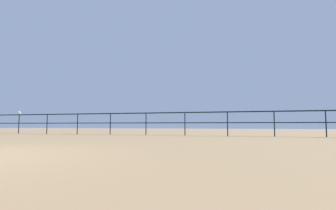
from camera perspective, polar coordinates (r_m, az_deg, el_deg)
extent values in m
cube|color=black|center=(11.67, -5.05, -1.85)|extent=(25.93, 0.05, 0.05)
cube|color=black|center=(11.66, -5.07, -4.11)|extent=(25.93, 0.04, 0.04)
cylinder|color=black|center=(15.87, -31.02, -3.79)|extent=(0.04, 0.04, 1.02)
cylinder|color=black|center=(14.58, -26.00, -3.96)|extent=(0.04, 0.04, 1.02)
cylinder|color=black|center=(13.42, -20.07, -4.13)|extent=(0.04, 0.04, 1.02)
cylinder|color=black|center=(12.44, -13.10, -4.28)|extent=(0.04, 0.04, 1.02)
cylinder|color=black|center=(11.66, -5.07, -4.36)|extent=(0.04, 0.04, 1.02)
cylinder|color=black|center=(11.14, 3.91, -4.36)|extent=(0.04, 0.04, 1.02)
cylinder|color=black|center=(10.91, 13.50, -4.24)|extent=(0.04, 0.04, 1.02)
cylinder|color=black|center=(11.00, 23.21, -4.00)|extent=(0.04, 0.04, 1.02)
cylinder|color=black|center=(11.39, 32.50, -3.66)|extent=(0.04, 0.04, 1.02)
ellipsoid|color=white|center=(15.89, -30.92, -1.63)|extent=(0.24, 0.26, 0.12)
ellipsoid|color=gray|center=(15.89, -30.92, -1.56)|extent=(0.20, 0.23, 0.04)
sphere|color=white|center=(15.79, -31.00, -1.41)|extent=(0.10, 0.10, 0.10)
cone|color=gold|center=(15.72, -31.05, -1.40)|extent=(0.06, 0.06, 0.04)
cube|color=gray|center=(16.01, -30.83, -1.63)|extent=(0.09, 0.10, 0.02)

